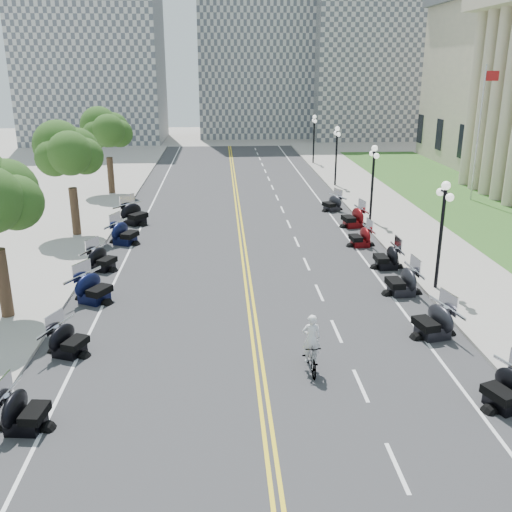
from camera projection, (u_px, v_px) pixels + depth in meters
name	position (u px, v px, depth m)	size (l,w,h in m)	color
ground	(255.00, 334.00, 22.07)	(160.00, 160.00, 0.00)	gray
road	(244.00, 253.00, 31.54)	(16.00, 90.00, 0.01)	#333335
centerline_yellow_a	(242.00, 253.00, 31.53)	(0.12, 90.00, 0.00)	yellow
centerline_yellow_b	(246.00, 253.00, 31.54)	(0.12, 90.00, 0.00)	yellow
edge_line_north	(358.00, 251.00, 31.91)	(0.12, 90.00, 0.00)	white
edge_line_south	(127.00, 255.00, 31.16)	(0.12, 90.00, 0.00)	white
lane_dash_4	(397.00, 467.00, 14.67)	(0.12, 2.00, 0.00)	white
lane_dash_5	(361.00, 385.00, 18.46)	(0.12, 2.00, 0.00)	white
lane_dash_6	(336.00, 331.00, 22.25)	(0.12, 2.00, 0.00)	white
lane_dash_7	(319.00, 293.00, 26.04)	(0.12, 2.00, 0.00)	white
lane_dash_8	(307.00, 264.00, 29.83)	(0.12, 2.00, 0.00)	white
lane_dash_9	(297.00, 242.00, 33.61)	(0.12, 2.00, 0.00)	white
lane_dash_10	(289.00, 224.00, 37.40)	(0.12, 2.00, 0.00)	white
lane_dash_11	(282.00, 210.00, 41.19)	(0.12, 2.00, 0.00)	white
lane_dash_12	(277.00, 197.00, 44.98)	(0.12, 2.00, 0.00)	white
lane_dash_13	(272.00, 187.00, 48.77)	(0.12, 2.00, 0.00)	white
lane_dash_14	(269.00, 179.00, 52.56)	(0.12, 2.00, 0.00)	white
lane_dash_15	(265.00, 171.00, 56.34)	(0.12, 2.00, 0.00)	white
lane_dash_16	(262.00, 165.00, 60.13)	(0.12, 2.00, 0.00)	white
lane_dash_17	(260.00, 159.00, 63.92)	(0.12, 2.00, 0.00)	white
lane_dash_18	(257.00, 154.00, 67.71)	(0.12, 2.00, 0.00)	white
lane_dash_19	(255.00, 149.00, 71.50)	(0.12, 2.00, 0.00)	white
sidewalk_north	(430.00, 249.00, 32.13)	(5.00, 90.00, 0.15)	#9E9991
sidewalk_south	(51.00, 256.00, 30.90)	(5.00, 90.00, 0.15)	#9E9991
lawn	(487.00, 213.00, 40.12)	(9.00, 60.00, 0.10)	#356023
distant_block_a	(92.00, 42.00, 75.62)	(18.00, 14.00, 26.00)	gray
distant_block_b	(254.00, 29.00, 81.97)	(16.00, 12.00, 30.00)	gray
distant_block_c	(381.00, 58.00, 81.44)	(20.00, 14.00, 22.00)	gray
street_lamp_2	(441.00, 236.00, 25.54)	(0.50, 1.20, 4.90)	black
street_lamp_3	(372.00, 184.00, 36.90)	(0.50, 1.20, 4.90)	black
street_lamp_4	(336.00, 156.00, 48.27)	(0.50, 1.20, 4.90)	black
street_lamp_5	(314.00, 139.00, 59.63)	(0.50, 1.20, 4.90)	black
flagpole	(478.00, 135.00, 42.38)	(1.10, 0.20, 10.00)	silver
tree_3	(70.00, 158.00, 33.24)	(4.80, 4.80, 9.20)	#235619
tree_4	(108.00, 135.00, 44.60)	(4.80, 4.80, 9.20)	#235619
motorcycle_n_4	(508.00, 388.00, 17.10)	(1.91, 1.91, 1.34)	black
motorcycle_n_5	(433.00, 320.00, 21.62)	(2.01, 2.01, 1.41)	black
motorcycle_n_6	(402.00, 280.00, 25.68)	(2.00, 2.00, 1.40)	black
motorcycle_n_7	(387.00, 256.00, 29.04)	(1.88, 1.88, 1.32)	black
motorcycle_n_8	(361.00, 236.00, 32.63)	(1.80, 1.80, 1.26)	#590A0C
motorcycle_n_9	(353.00, 216.00, 36.55)	(2.02, 2.02, 1.41)	#590A0C
motorcycle_n_10	(332.00, 202.00, 40.67)	(1.78, 1.78, 1.25)	black
motorcycle_s_4	(24.00, 409.00, 16.07)	(1.84, 1.84, 1.29)	black
motorcycle_s_5	(68.00, 339.00, 20.28)	(1.79, 1.79, 1.25)	black
motorcycle_s_6	(93.00, 286.00, 24.85)	(2.03, 2.03, 1.42)	black
motorcycle_s_7	(102.00, 258.00, 28.78)	(1.86, 1.86, 1.30)	black
motorcycle_s_8	(125.00, 232.00, 33.05)	(2.07, 2.07, 1.45)	black
motorcycle_s_9	(134.00, 213.00, 37.17)	(2.19, 2.19, 1.53)	black
bicycle	(311.00, 356.00, 19.19)	(0.52, 1.83, 1.10)	#A51414
cyclist_rider	(312.00, 318.00, 18.75)	(0.63, 0.41, 1.73)	silver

